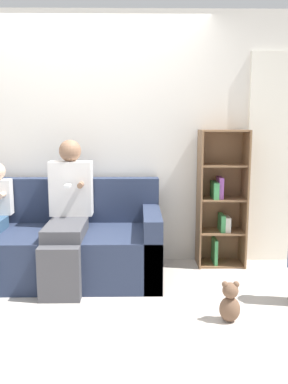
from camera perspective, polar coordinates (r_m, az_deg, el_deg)
ground_plane at (r=3.52m, az=-9.72°, el=-14.74°), size 14.00×14.00×0.00m
back_wall at (r=4.25m, az=-8.05°, el=7.23°), size 10.00×0.06×2.55m
curtain_panel at (r=4.45m, az=19.21°, el=4.31°), size 0.79×0.04×2.15m
couch at (r=3.96m, az=-11.60°, el=-7.43°), size 1.89×0.92×0.90m
adult_seated at (r=3.78m, az=-10.69°, el=-2.54°), size 0.40×0.87×1.29m
bookshelf at (r=4.22m, az=10.69°, el=-1.19°), size 0.48×0.30×1.38m
teddy_bear at (r=3.15m, az=11.97°, el=-14.96°), size 0.15×0.13×0.31m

